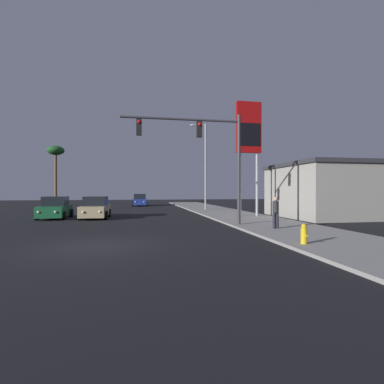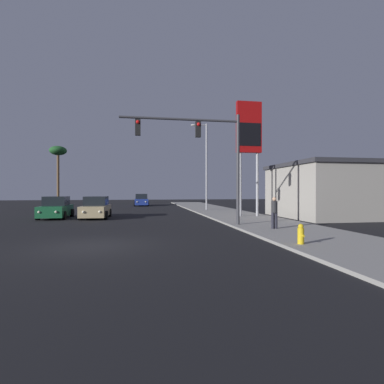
% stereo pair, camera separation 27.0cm
% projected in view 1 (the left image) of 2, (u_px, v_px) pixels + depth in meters
% --- Properties ---
extents(ground_plane, '(120.00, 120.00, 0.00)m').
position_uv_depth(ground_plane, '(96.00, 246.00, 11.35)').
color(ground_plane, black).
extents(sidewalk_right, '(5.00, 60.00, 0.12)m').
position_uv_depth(sidewalk_right, '(243.00, 218.00, 22.90)').
color(sidewalk_right, gray).
rests_on(sidewalk_right, ground).
extents(building_gas_station, '(10.30, 8.30, 4.30)m').
position_uv_depth(building_gas_station, '(343.00, 190.00, 24.30)').
color(building_gas_station, gray).
rests_on(building_gas_station, ground).
extents(car_blue, '(2.04, 4.32, 1.68)m').
position_uv_depth(car_blue, '(140.00, 200.00, 41.92)').
color(car_blue, navy).
rests_on(car_blue, ground).
extents(car_green, '(2.04, 4.33, 1.68)m').
position_uv_depth(car_green, '(55.00, 208.00, 22.92)').
color(car_green, '#195933').
rests_on(car_green, ground).
extents(car_tan, '(2.04, 4.33, 1.68)m').
position_uv_depth(car_tan, '(96.00, 208.00, 23.04)').
color(car_tan, tan).
rests_on(car_tan, ground).
extents(traffic_light_mast, '(6.98, 0.36, 6.50)m').
position_uv_depth(traffic_light_mast, '(207.00, 146.00, 17.39)').
color(traffic_light_mast, '#38383D').
rests_on(traffic_light_mast, sidewalk_right).
extents(street_lamp, '(1.74, 0.24, 9.00)m').
position_uv_depth(street_lamp, '(204.00, 162.00, 31.23)').
color(street_lamp, '#99999E').
rests_on(street_lamp, sidewalk_right).
extents(gas_station_sign, '(2.00, 0.42, 9.00)m').
position_uv_depth(gas_station_sign, '(249.00, 134.00, 23.58)').
color(gas_station_sign, '#99999E').
rests_on(gas_station_sign, sidewalk_right).
extents(fire_hydrant, '(0.24, 0.34, 0.76)m').
position_uv_depth(fire_hydrant, '(304.00, 234.00, 11.25)').
color(fire_hydrant, gold).
rests_on(fire_hydrant, sidewalk_right).
extents(pedestrian_on_sidewalk, '(0.34, 0.32, 1.67)m').
position_uv_depth(pedestrian_on_sidewalk, '(276.00, 211.00, 15.82)').
color(pedestrian_on_sidewalk, '#23232D').
rests_on(pedestrian_on_sidewalk, sidewalk_right).
extents(palm_tree_far, '(2.40, 2.40, 8.58)m').
position_uv_depth(palm_tree_far, '(56.00, 154.00, 42.96)').
color(palm_tree_far, brown).
rests_on(palm_tree_far, ground).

